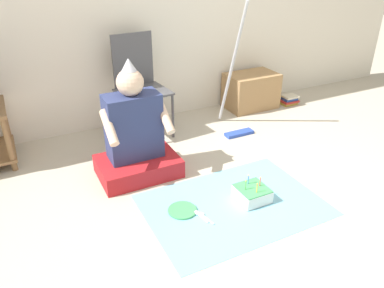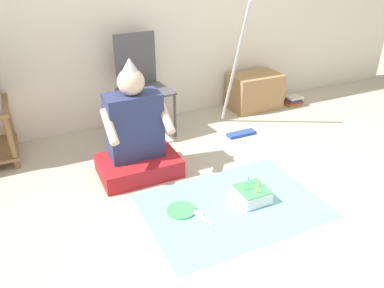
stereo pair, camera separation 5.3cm
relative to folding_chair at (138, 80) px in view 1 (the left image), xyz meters
The scene contains 11 objects.
ground_plane 1.75m from the folding_chair, 82.40° to the right, with size 16.00×16.00×0.00m, color #BCB29E.
folding_chair is the anchor object (origin of this frame).
cardboard_box_stack 1.32m from the folding_chair, ahead, with size 0.54×0.36×0.38m.
dust_mop 0.90m from the folding_chair, 25.98° to the right, with size 0.28×0.42×1.20m.
book_pile 1.79m from the folding_chair, ahead, with size 0.19×0.15×0.10m.
person_seated 0.78m from the folding_chair, 112.34° to the right, with size 0.60×0.42×0.90m.
party_cloth 1.49m from the folding_chair, 83.53° to the right, with size 1.19×0.84×0.01m.
birthday_cake 1.50m from the folding_chair, 77.69° to the right, with size 0.21×0.21×0.17m.
paper_plate 1.40m from the folding_chair, 98.12° to the right, with size 0.19×0.19×0.01m.
plastic_spoon_near 1.47m from the folding_chair, 94.53° to the right, with size 0.04×0.14×0.01m.
plastic_spoon_far 1.50m from the folding_chair, 93.57° to the right, with size 0.05×0.14×0.01m.
Camera 1 is at (-1.25, -1.46, 1.56)m, focal length 35.00 mm.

